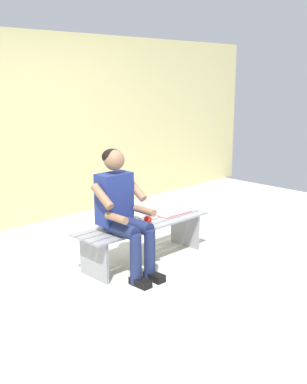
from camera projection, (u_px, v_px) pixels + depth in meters
ground_plane at (143, 330)px, 3.70m from camera, size 10.00×7.00×0.04m
bench_near at (143, 232)px, 4.97m from camera, size 1.55×0.46×0.42m
person_seated at (122, 208)px, 4.56m from camera, size 0.50×0.69×1.23m
apple at (148, 219)px, 4.90m from camera, size 0.08×0.08×0.08m
book_open at (174, 213)px, 5.25m from camera, size 0.41×0.16×0.02m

